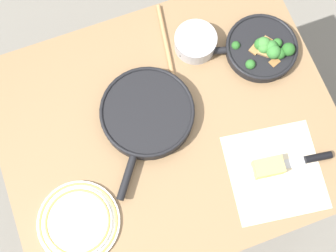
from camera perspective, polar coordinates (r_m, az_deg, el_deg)
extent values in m
plane|color=slate|center=(2.21, 0.00, -5.48)|extent=(14.00, 14.00, 0.00)
cube|color=olive|center=(1.51, 0.00, -0.37)|extent=(1.07, 0.87, 0.03)
cylinder|color=#BCBCC1|center=(1.92, 17.68, -8.70)|extent=(0.05, 0.05, 0.70)
cylinder|color=#BCBCC1|center=(2.00, -16.77, 1.89)|extent=(0.05, 0.05, 0.70)
cylinder|color=#BCBCC1|center=(2.07, 9.02, 10.65)|extent=(0.05, 0.05, 0.70)
cylinder|color=black|center=(1.61, 11.28, 9.23)|extent=(0.23, 0.23, 0.04)
torus|color=black|center=(1.59, 11.40, 9.50)|extent=(0.24, 0.24, 0.01)
cylinder|color=black|center=(1.57, 4.28, 9.03)|extent=(0.16, 0.07, 0.02)
cylinder|color=#205218|center=(1.60, 8.17, 9.41)|extent=(0.01, 0.01, 0.02)
sphere|color=#286023|center=(1.58, 8.26, 9.69)|extent=(0.03, 0.03, 0.03)
cylinder|color=#245B1C|center=(1.57, 9.89, 7.11)|extent=(0.01, 0.01, 0.02)
sphere|color=#2D6B28|center=(1.55, 10.01, 7.41)|extent=(0.03, 0.03, 0.03)
cylinder|color=#357027|center=(1.61, 11.37, 9.33)|extent=(0.02, 0.02, 0.03)
sphere|color=#428438|center=(1.58, 11.57, 9.78)|extent=(0.05, 0.05, 0.05)
cylinder|color=#245B1C|center=(1.61, 11.04, 9.34)|extent=(0.01, 0.01, 0.02)
sphere|color=#2D6B28|center=(1.58, 11.22, 9.75)|extent=(0.04, 0.04, 0.04)
cylinder|color=#245B1C|center=(1.62, 13.02, 9.49)|extent=(0.01, 0.01, 0.02)
sphere|color=#2D6B28|center=(1.60, 13.18, 9.80)|extent=(0.03, 0.03, 0.03)
cylinder|color=#2C6823|center=(1.61, 12.23, 8.96)|extent=(0.02, 0.02, 0.02)
sphere|color=#387A33|center=(1.58, 12.44, 9.38)|extent=(0.04, 0.04, 0.04)
cylinder|color=#357027|center=(1.60, 11.43, 8.98)|extent=(0.01, 0.01, 0.02)
sphere|color=#428438|center=(1.58, 11.62, 9.39)|extent=(0.04, 0.04, 0.04)
cylinder|color=#2C6823|center=(1.60, 12.52, 8.36)|extent=(0.02, 0.02, 0.03)
sphere|color=#387A33|center=(1.57, 12.75, 8.80)|extent=(0.05, 0.05, 0.05)
cylinder|color=#205218|center=(1.61, 13.28, 8.22)|extent=(0.01, 0.01, 0.02)
sphere|color=#286023|center=(1.59, 13.47, 8.57)|extent=(0.04, 0.04, 0.04)
cylinder|color=#205218|center=(1.62, 14.23, 8.62)|extent=(0.02, 0.02, 0.02)
sphere|color=#286023|center=(1.59, 14.47, 9.03)|extent=(0.04, 0.04, 0.04)
cube|color=olive|center=(1.59, 12.76, 7.45)|extent=(0.04, 0.03, 0.03)
cube|color=#AD7F4C|center=(1.60, 11.17, 9.14)|extent=(0.04, 0.04, 0.03)
cube|color=#9E703D|center=(1.61, 11.75, 9.72)|extent=(0.05, 0.05, 0.03)
cube|color=#9E703D|center=(1.59, 10.50, 9.04)|extent=(0.05, 0.04, 0.03)
cube|color=#AD7F4C|center=(1.59, 11.56, 8.70)|extent=(0.05, 0.05, 0.03)
cylinder|color=black|center=(1.49, -2.53, 1.56)|extent=(0.30, 0.30, 0.05)
torus|color=black|center=(1.47, -2.57, 1.84)|extent=(0.30, 0.30, 0.01)
cylinder|color=black|center=(1.43, -5.05, -6.33)|extent=(0.10, 0.13, 0.02)
cylinder|color=#DBC156|center=(1.49, -2.53, 1.51)|extent=(0.24, 0.24, 0.02)
cylinder|color=#A87A4C|center=(1.59, -0.05, 9.19)|extent=(0.07, 0.34, 0.02)
ellipsoid|color=#A87A4C|center=(1.51, 1.31, 2.65)|extent=(0.05, 0.07, 0.02)
cube|color=beige|center=(1.50, 12.91, -5.50)|extent=(0.32, 0.33, 0.00)
cube|color=silver|center=(1.50, 12.51, -4.91)|extent=(0.21, 0.06, 0.01)
cylinder|color=black|center=(1.54, 17.83, -3.65)|extent=(0.09, 0.04, 0.02)
cube|color=#E0C15B|center=(1.48, 12.12, -4.93)|extent=(0.10, 0.07, 0.04)
cylinder|color=white|center=(1.46, -10.83, -11.45)|extent=(0.25, 0.25, 0.01)
torus|color=gold|center=(1.46, -10.87, -11.43)|extent=(0.24, 0.24, 0.01)
cylinder|color=white|center=(1.45, -10.92, -11.41)|extent=(0.21, 0.21, 0.01)
torus|color=gold|center=(1.45, -10.96, -11.38)|extent=(0.20, 0.20, 0.01)
cylinder|color=#B7B7BC|center=(1.58, 3.37, 10.18)|extent=(0.14, 0.14, 0.06)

